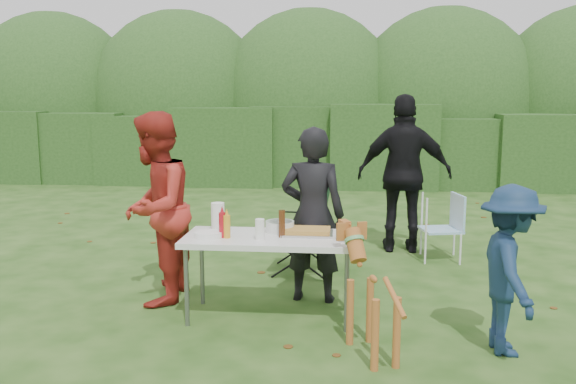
# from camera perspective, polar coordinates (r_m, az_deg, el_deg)

# --- Properties ---
(ground) EXTENTS (80.00, 80.00, 0.00)m
(ground) POSITION_cam_1_polar(r_m,az_deg,el_deg) (5.65, -4.60, -11.28)
(ground) COLOR #1E4211
(hedge_row) EXTENTS (22.00, 1.40, 1.70)m
(hedge_row) POSITION_cam_1_polar(r_m,az_deg,el_deg) (13.29, 1.47, 4.35)
(hedge_row) COLOR #23471C
(hedge_row) RESTS_ON ground
(shrub_backdrop) EXTENTS (20.00, 2.60, 3.20)m
(shrub_backdrop) POSITION_cam_1_polar(r_m,az_deg,el_deg) (14.85, 1.94, 7.75)
(shrub_backdrop) COLOR #3D6628
(shrub_backdrop) RESTS_ON ground
(folding_table) EXTENTS (1.50, 0.70, 0.74)m
(folding_table) POSITION_cam_1_polar(r_m,az_deg,el_deg) (5.36, -1.73, -4.71)
(folding_table) COLOR silver
(folding_table) RESTS_ON ground
(person_cook) EXTENTS (0.65, 0.46, 1.68)m
(person_cook) POSITION_cam_1_polar(r_m,az_deg,el_deg) (5.79, 2.33, -2.14)
(person_cook) COLOR black
(person_cook) RESTS_ON ground
(person_red_jacket) EXTENTS (0.69, 0.89, 1.81)m
(person_red_jacket) POSITION_cam_1_polar(r_m,az_deg,el_deg) (5.87, -12.33, -1.51)
(person_red_jacket) COLOR #A6271F
(person_red_jacket) RESTS_ON ground
(person_black_puffy) EXTENTS (1.16, 0.50, 1.97)m
(person_black_puffy) POSITION_cam_1_polar(r_m,az_deg,el_deg) (7.72, 10.85, 1.68)
(person_black_puffy) COLOR black
(person_black_puffy) RESTS_ON ground
(child) EXTENTS (0.52, 0.86, 1.31)m
(child) POSITION_cam_1_polar(r_m,az_deg,el_deg) (4.95, 20.05, -6.87)
(child) COLOR #142A48
(child) RESTS_ON ground
(dog) EXTENTS (0.71, 1.04, 0.92)m
(dog) POSITION_cam_1_polar(r_m,az_deg,el_deg) (4.69, 7.95, -9.75)
(dog) COLOR #A45C27
(dog) RESTS_ON ground
(camping_chair) EXTENTS (0.68, 0.68, 1.00)m
(camping_chair) POSITION_cam_1_polar(r_m,az_deg,el_deg) (6.74, 1.21, -3.43)
(camping_chair) COLOR #1B4027
(camping_chair) RESTS_ON ground
(lawn_chair) EXTENTS (0.56, 0.56, 0.80)m
(lawn_chair) POSITION_cam_1_polar(r_m,az_deg,el_deg) (7.51, 14.11, -3.18)
(lawn_chair) COLOR #419BD4
(lawn_chair) RESTS_ON ground
(food_tray) EXTENTS (0.45, 0.30, 0.02)m
(food_tray) POSITION_cam_1_polar(r_m,az_deg,el_deg) (5.41, 1.83, -3.90)
(food_tray) COLOR #B7B7BA
(food_tray) RESTS_ON folding_table
(focaccia_bread) EXTENTS (0.40, 0.26, 0.04)m
(focaccia_bread) POSITION_cam_1_polar(r_m,az_deg,el_deg) (5.40, 1.83, -3.61)
(focaccia_bread) COLOR #B78337
(focaccia_bread) RESTS_ON food_tray
(mustard_bottle) EXTENTS (0.06, 0.06, 0.20)m
(mustard_bottle) POSITION_cam_1_polar(r_m,az_deg,el_deg) (5.29, -5.73, -3.24)
(mustard_bottle) COLOR gold
(mustard_bottle) RESTS_ON folding_table
(ketchup_bottle) EXTENTS (0.06, 0.06, 0.22)m
(ketchup_bottle) POSITION_cam_1_polar(r_m,az_deg,el_deg) (5.31, -6.17, -3.09)
(ketchup_bottle) COLOR #AA121D
(ketchup_bottle) RESTS_ON folding_table
(beer_bottle) EXTENTS (0.06, 0.06, 0.24)m
(beer_bottle) POSITION_cam_1_polar(r_m,az_deg,el_deg) (5.29, -0.58, -2.99)
(beer_bottle) COLOR #47230F
(beer_bottle) RESTS_ON folding_table
(paper_towel_roll) EXTENTS (0.12, 0.12, 0.26)m
(paper_towel_roll) POSITION_cam_1_polar(r_m,az_deg,el_deg) (5.56, -6.58, -2.34)
(paper_towel_roll) COLOR white
(paper_towel_roll) RESTS_ON folding_table
(cup_stack) EXTENTS (0.08, 0.08, 0.18)m
(cup_stack) POSITION_cam_1_polar(r_m,az_deg,el_deg) (5.21, -2.65, -3.52)
(cup_stack) COLOR white
(cup_stack) RESTS_ON folding_table
(pasta_bowl) EXTENTS (0.26, 0.26, 0.10)m
(pasta_bowl) POSITION_cam_1_polar(r_m,az_deg,el_deg) (5.50, -0.77, -3.25)
(pasta_bowl) COLOR silver
(pasta_bowl) RESTS_ON folding_table
(plate_stack) EXTENTS (0.24, 0.24, 0.05)m
(plate_stack) POSITION_cam_1_polar(r_m,az_deg,el_deg) (5.34, -7.46, -3.99)
(plate_stack) COLOR white
(plate_stack) RESTS_ON folding_table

